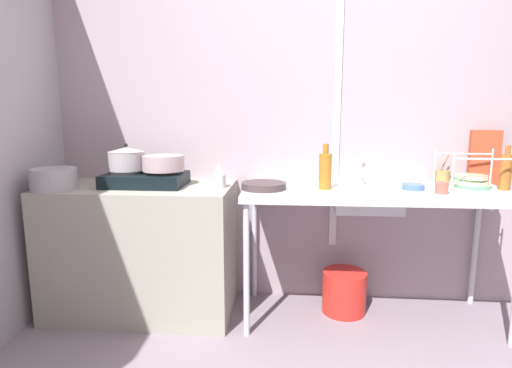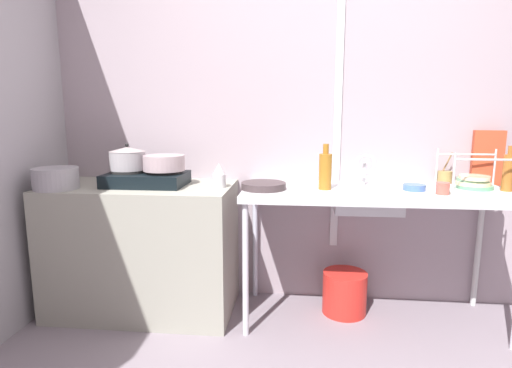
{
  "view_description": "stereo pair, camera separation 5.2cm",
  "coord_description": "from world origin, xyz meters",
  "px_view_note": "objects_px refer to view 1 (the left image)",
  "views": [
    {
      "loc": [
        -0.24,
        -1.3,
        1.3
      ],
      "look_at": [
        -0.45,
        1.18,
        0.86
      ],
      "focal_mm": 28.52,
      "sensor_mm": 36.0,
      "label": 1
    },
    {
      "loc": [
        -0.19,
        -1.29,
        1.3
      ],
      "look_at": [
        -0.45,
        1.18,
        0.86
      ],
      "focal_mm": 28.52,
      "sensor_mm": 36.0,
      "label": 2
    }
  ],
  "objects_px": {
    "utensil_jar": "(442,177)",
    "pot_on_left_burner": "(126,159)",
    "cup_by_rack": "(442,188)",
    "cereal_box": "(484,157)",
    "frying_pan": "(264,186)",
    "pot_on_right_burner": "(163,163)",
    "faucet": "(365,166)",
    "small_bowl_on_drainboard": "(413,187)",
    "pot_beside_stove": "(54,179)",
    "bottle_by_sink": "(325,170)",
    "stove": "(146,179)",
    "sink_basin": "(366,200)",
    "bottle_by_rack": "(506,172)",
    "bucket_on_floor": "(344,292)",
    "dish_rack": "(472,183)",
    "percolator": "(219,176)"
  },
  "relations": [
    {
      "from": "sink_basin",
      "to": "frying_pan",
      "type": "distance_m",
      "value": 0.63
    },
    {
      "from": "cup_by_rack",
      "to": "cereal_box",
      "type": "bearing_deg",
      "value": 43.29
    },
    {
      "from": "small_bowl_on_drainboard",
      "to": "dish_rack",
      "type": "bearing_deg",
      "value": 4.87
    },
    {
      "from": "cup_by_rack",
      "to": "bucket_on_floor",
      "type": "relative_size",
      "value": 0.26
    },
    {
      "from": "bottle_by_sink",
      "to": "pot_on_right_burner",
      "type": "bearing_deg",
      "value": 179.03
    },
    {
      "from": "frying_pan",
      "to": "bottle_by_sink",
      "type": "relative_size",
      "value": 0.99
    },
    {
      "from": "stove",
      "to": "sink_basin",
      "type": "bearing_deg",
      "value": -0.73
    },
    {
      "from": "sink_basin",
      "to": "bottle_by_rack",
      "type": "bearing_deg",
      "value": -0.78
    },
    {
      "from": "sink_basin",
      "to": "pot_on_right_burner",
      "type": "bearing_deg",
      "value": 179.21
    },
    {
      "from": "sink_basin",
      "to": "utensil_jar",
      "type": "distance_m",
      "value": 0.6
    },
    {
      "from": "frying_pan",
      "to": "pot_on_right_burner",
      "type": "bearing_deg",
      "value": 175.52
    },
    {
      "from": "frying_pan",
      "to": "utensil_jar",
      "type": "xyz_separation_m",
      "value": [
        1.16,
        0.29,
        0.02
      ]
    },
    {
      "from": "pot_on_right_burner",
      "to": "faucet",
      "type": "bearing_deg",
      "value": 5.26
    },
    {
      "from": "small_bowl_on_drainboard",
      "to": "frying_pan",
      "type": "bearing_deg",
      "value": -176.55
    },
    {
      "from": "pot_beside_stove",
      "to": "small_bowl_on_drainboard",
      "type": "height_order",
      "value": "pot_beside_stove"
    },
    {
      "from": "pot_on_left_burner",
      "to": "bottle_by_rack",
      "type": "bearing_deg",
      "value": -0.71
    },
    {
      "from": "dish_rack",
      "to": "cup_by_rack",
      "type": "bearing_deg",
      "value": -148.1
    },
    {
      "from": "percolator",
      "to": "bottle_by_sink",
      "type": "height_order",
      "value": "bottle_by_sink"
    },
    {
      "from": "faucet",
      "to": "cup_by_rack",
      "type": "distance_m",
      "value": 0.47
    },
    {
      "from": "frying_pan",
      "to": "small_bowl_on_drainboard",
      "type": "height_order",
      "value": "frying_pan"
    },
    {
      "from": "pot_on_right_burner",
      "to": "utensil_jar",
      "type": "height_order",
      "value": "utensil_jar"
    },
    {
      "from": "dish_rack",
      "to": "utensil_jar",
      "type": "distance_m",
      "value": 0.23
    },
    {
      "from": "cup_by_rack",
      "to": "bottle_by_sink",
      "type": "distance_m",
      "value": 0.67
    },
    {
      "from": "utensil_jar",
      "to": "pot_on_left_burner",
      "type": "bearing_deg",
      "value": -173.19
    },
    {
      "from": "bucket_on_floor",
      "to": "cereal_box",
      "type": "bearing_deg",
      "value": 11.82
    },
    {
      "from": "faucet",
      "to": "stove",
      "type": "bearing_deg",
      "value": -175.19
    },
    {
      "from": "pot_on_right_burner",
      "to": "cereal_box",
      "type": "distance_m",
      "value": 2.07
    },
    {
      "from": "small_bowl_on_drainboard",
      "to": "stove",
      "type": "bearing_deg",
      "value": -179.84
    },
    {
      "from": "cup_by_rack",
      "to": "bucket_on_floor",
      "type": "bearing_deg",
      "value": 160.58
    },
    {
      "from": "utensil_jar",
      "to": "bottle_by_rack",
      "type": "bearing_deg",
      "value": -46.79
    },
    {
      "from": "frying_pan",
      "to": "bottle_by_rack",
      "type": "distance_m",
      "value": 1.41
    },
    {
      "from": "stove",
      "to": "pot_on_right_burner",
      "type": "bearing_deg",
      "value": 0.0
    },
    {
      "from": "pot_on_right_burner",
      "to": "cereal_box",
      "type": "height_order",
      "value": "cereal_box"
    },
    {
      "from": "stove",
      "to": "cereal_box",
      "type": "bearing_deg",
      "value": 6.81
    },
    {
      "from": "pot_on_right_burner",
      "to": "bottle_by_rack",
      "type": "xyz_separation_m",
      "value": [
        2.05,
        -0.03,
        -0.03
      ]
    },
    {
      "from": "pot_beside_stove",
      "to": "cup_by_rack",
      "type": "distance_m",
      "value": 2.29
    },
    {
      "from": "cup_by_rack",
      "to": "small_bowl_on_drainboard",
      "type": "bearing_deg",
      "value": 139.02
    },
    {
      "from": "pot_on_left_burner",
      "to": "cup_by_rack",
      "type": "distance_m",
      "value": 1.91
    },
    {
      "from": "bottle_by_rack",
      "to": "pot_on_right_burner",
      "type": "bearing_deg",
      "value": 179.21
    },
    {
      "from": "stove",
      "to": "frying_pan",
      "type": "height_order",
      "value": "stove"
    },
    {
      "from": "pot_beside_stove",
      "to": "utensil_jar",
      "type": "xyz_separation_m",
      "value": [
        2.41,
        0.42,
        -0.02
      ]
    },
    {
      "from": "faucet",
      "to": "small_bowl_on_drainboard",
      "type": "relative_size",
      "value": 1.58
    },
    {
      "from": "cup_by_rack",
      "to": "small_bowl_on_drainboard",
      "type": "xyz_separation_m",
      "value": [
        -0.13,
        0.11,
        -0.02
      ]
    },
    {
      "from": "faucet",
      "to": "bottle_by_sink",
      "type": "distance_m",
      "value": 0.29
    },
    {
      "from": "frying_pan",
      "to": "cup_by_rack",
      "type": "relative_size",
      "value": 3.73
    },
    {
      "from": "sink_basin",
      "to": "bottle_by_sink",
      "type": "distance_m",
      "value": 0.31
    },
    {
      "from": "pot_beside_stove",
      "to": "cereal_box",
      "type": "bearing_deg",
      "value": 9.23
    },
    {
      "from": "frying_pan",
      "to": "bottle_by_sink",
      "type": "bearing_deg",
      "value": 5.04
    },
    {
      "from": "stove",
      "to": "small_bowl_on_drainboard",
      "type": "relative_size",
      "value": 3.83
    },
    {
      "from": "frying_pan",
      "to": "bottle_by_rack",
      "type": "xyz_separation_m",
      "value": [
        1.41,
        0.02,
        0.1
      ]
    }
  ]
}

